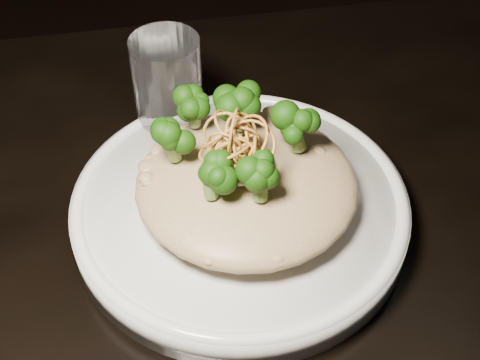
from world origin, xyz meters
name	(u,v)px	position (x,y,z in m)	size (l,w,h in m)	color
table	(240,312)	(0.00, 0.00, 0.67)	(1.10, 0.80, 0.75)	black
plate	(240,210)	(0.01, 0.04, 0.77)	(0.31, 0.31, 0.03)	silver
risotto	(247,184)	(0.01, 0.04, 0.80)	(0.20, 0.20, 0.04)	brown
broccoli	(235,136)	(0.00, 0.05, 0.85)	(0.15, 0.15, 0.05)	black
cheese	(240,162)	(0.01, 0.04, 0.83)	(0.06, 0.06, 0.02)	white
shallots	(239,139)	(0.01, 0.04, 0.86)	(0.06, 0.06, 0.04)	brown
drinking_glass	(168,92)	(-0.04, 0.18, 0.81)	(0.07, 0.07, 0.12)	white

